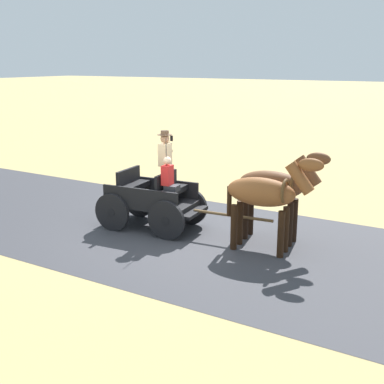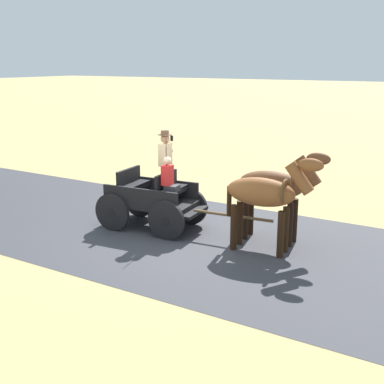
{
  "view_description": "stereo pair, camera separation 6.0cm",
  "coord_description": "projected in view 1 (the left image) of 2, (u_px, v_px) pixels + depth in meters",
  "views": [
    {
      "loc": [
        9.82,
        6.48,
        4.16
      ],
      "look_at": [
        -0.18,
        0.54,
        1.1
      ],
      "focal_mm": 46.81,
      "sensor_mm": 36.0,
      "label": 1
    },
    {
      "loc": [
        9.79,
        6.53,
        4.16
      ],
      "look_at": [
        -0.18,
        0.54,
        1.1
      ],
      "focal_mm": 46.81,
      "sensor_mm": 36.0,
      "label": 2
    }
  ],
  "objects": [
    {
      "name": "road_surface",
      "position": [
        170.0,
        233.0,
        12.42
      ],
      "size": [
        6.21,
        160.0,
        0.01
      ],
      "primitive_type": "cube",
      "color": "#38383D",
      "rests_on": "ground"
    },
    {
      "name": "ground_plane",
      "position": [
        170.0,
        234.0,
        12.42
      ],
      "size": [
        200.0,
        200.0,
        0.0
      ],
      "primitive_type": "plane",
      "color": "tan"
    },
    {
      "name": "horse_drawn_carriage",
      "position": [
        154.0,
        197.0,
        12.66
      ],
      "size": [
        1.62,
        4.52,
        2.5
      ],
      "color": "black",
      "rests_on": "ground"
    },
    {
      "name": "horse_off_side",
      "position": [
        266.0,
        194.0,
        10.94
      ],
      "size": [
        0.67,
        2.14,
        2.21
      ],
      "color": "brown",
      "rests_on": "ground"
    },
    {
      "name": "horse_near_side",
      "position": [
        276.0,
        187.0,
        11.6
      ],
      "size": [
        0.65,
        2.13,
        2.21
      ],
      "color": "brown",
      "rests_on": "ground"
    }
  ]
}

